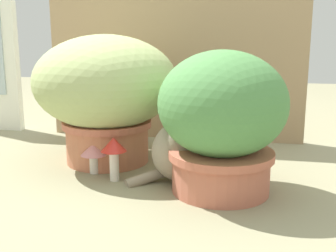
{
  "coord_description": "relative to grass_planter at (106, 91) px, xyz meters",
  "views": [
    {
      "loc": [
        0.38,
        -1.36,
        0.49
      ],
      "look_at": [
        0.1,
        0.01,
        0.18
      ],
      "focal_mm": 45.32,
      "sensor_mm": 36.0,
      "label": 1
    }
  ],
  "objects": [
    {
      "name": "cat",
      "position": [
        0.36,
        -0.15,
        -0.15
      ],
      "size": [
        0.37,
        0.29,
        0.32
      ],
      "color": "gray",
      "rests_on": "ground"
    },
    {
      "name": "leafy_planter",
      "position": [
        0.45,
        -0.24,
        -0.04
      ],
      "size": [
        0.39,
        0.39,
        0.44
      ],
      "color": "#BC6750",
      "rests_on": "ground"
    },
    {
      "name": "cardboard_backdrop",
      "position": [
        0.18,
        0.42,
        0.22
      ],
      "size": [
        1.19,
        0.03,
        0.99
      ],
      "primitive_type": "cube",
      "color": "tan",
      "rests_on": "ground"
    },
    {
      "name": "mushroom_ornament_red",
      "position": [
        0.1,
        -0.21,
        -0.17
      ],
      "size": [
        0.09,
        0.09,
        0.15
      ],
      "color": "silver",
      "rests_on": "ground"
    },
    {
      "name": "ground_plane",
      "position": [
        0.17,
        -0.15,
        -0.28
      ],
      "size": [
        6.0,
        6.0,
        0.0
      ],
      "primitive_type": "plane",
      "color": "gray"
    },
    {
      "name": "grass_planter",
      "position": [
        0.0,
        0.0,
        0.0
      ],
      "size": [
        0.54,
        0.54,
        0.48
      ],
      "color": "#BE6F50",
      "rests_on": "ground"
    },
    {
      "name": "mushroom_ornament_pink",
      "position": [
        0.0,
        -0.15,
        -0.2
      ],
      "size": [
        0.09,
        0.09,
        0.11
      ],
      "color": "silver",
      "rests_on": "ground"
    }
  ]
}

